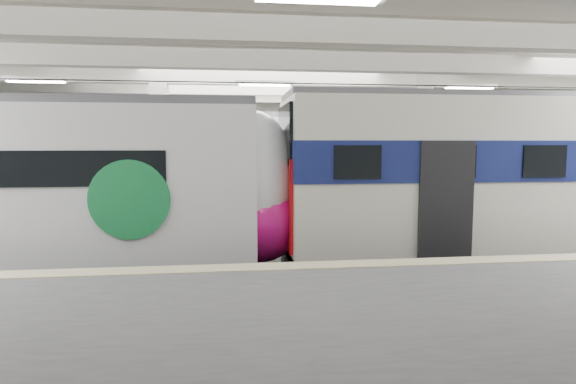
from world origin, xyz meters
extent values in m
cube|color=black|center=(0.00, 0.00, -0.05)|extent=(36.00, 24.00, 0.10)
cube|color=silver|center=(0.00, 0.00, 5.55)|extent=(36.00, 24.00, 0.20)
cube|color=beige|center=(0.00, 10.00, 2.75)|extent=(30.00, 0.10, 5.50)
cube|color=beige|center=(0.00, -10.00, 2.75)|extent=(30.00, 0.10, 5.50)
cube|color=beige|center=(0.00, -3.25, 1.11)|extent=(30.00, 0.50, 0.02)
cube|color=beige|center=(-3.00, 3.00, 2.75)|extent=(0.50, 0.50, 5.50)
cube|color=beige|center=(5.00, 3.00, 2.75)|extent=(0.50, 0.50, 5.50)
cube|color=beige|center=(0.00, 0.00, 5.25)|extent=(30.00, 18.00, 0.50)
cube|color=#59544C|center=(0.00, 0.00, 0.08)|extent=(30.00, 1.52, 0.16)
cube|color=#59544C|center=(0.00, 5.50, 0.08)|extent=(30.00, 1.52, 0.16)
cylinder|color=black|center=(0.00, 0.00, 4.70)|extent=(30.00, 0.03, 0.03)
cylinder|color=black|center=(0.00, 5.50, 4.70)|extent=(30.00, 0.03, 0.03)
cube|color=white|center=(0.00, -2.00, 4.92)|extent=(26.00, 8.40, 0.12)
ellipsoid|color=silver|center=(-0.43, 0.00, 2.30)|extent=(2.12, 2.62, 3.52)
ellipsoid|color=#C61072|center=(-0.31, 0.00, 1.51)|extent=(2.25, 2.67, 2.16)
cylinder|color=#177F3F|center=(-3.06, -1.37, 2.12)|extent=(1.66, 0.06, 1.66)
cube|color=silver|center=(7.10, 0.00, 2.42)|extent=(13.46, 2.95, 3.83)
cube|color=navy|center=(7.10, 0.00, 2.88)|extent=(13.50, 3.01, 0.93)
cube|color=#B60C10|center=(0.33, 0.00, 1.88)|extent=(0.08, 2.51, 2.11)
cube|color=black|center=(0.33, 0.00, 3.49)|extent=(0.08, 2.36, 1.38)
cube|color=#4C4C51|center=(7.10, 0.00, 4.41)|extent=(13.46, 2.30, 0.16)
cube|color=black|center=(7.10, 0.00, 0.35)|extent=(13.46, 2.07, 0.70)
cube|color=silver|center=(-4.58, 5.50, 2.32)|extent=(13.45, 2.89, 3.64)
cube|color=#177F3F|center=(-4.58, 5.50, 2.80)|extent=(13.49, 2.95, 0.77)
cube|color=#4C4C51|center=(-4.58, 5.50, 4.24)|extent=(13.45, 2.41, 0.16)
cube|color=black|center=(-4.58, 5.50, 0.30)|extent=(13.45, 2.60, 0.60)
camera|label=1|loc=(-1.02, -11.53, 3.27)|focal=30.00mm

